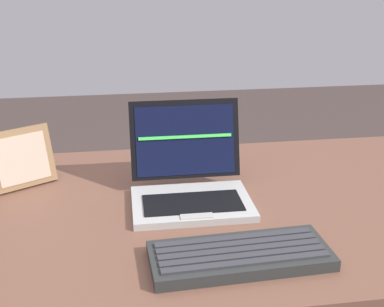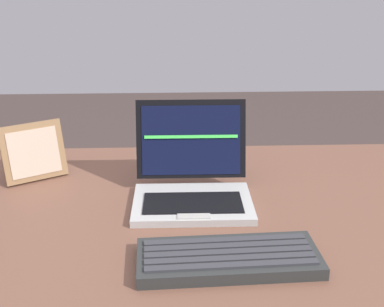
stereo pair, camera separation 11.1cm
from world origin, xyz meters
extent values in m
cube|color=brown|center=(0.00, 0.00, 0.74)|extent=(1.56, 0.78, 0.04)
cube|color=beige|center=(0.02, -0.01, 0.77)|extent=(0.28, 0.19, 0.02)
cube|color=black|center=(0.02, -0.02, 0.78)|extent=(0.23, 0.11, 0.00)
cube|color=#B6B3AB|center=(0.02, -0.08, 0.78)|extent=(0.07, 0.03, 0.00)
cube|color=black|center=(0.02, 0.11, 0.88)|extent=(0.27, 0.06, 0.19)
cube|color=black|center=(0.02, 0.11, 0.88)|extent=(0.24, 0.05, 0.16)
cube|color=#4CF259|center=(0.02, 0.11, 0.89)|extent=(0.23, 0.01, 0.01)
cube|color=#2D302F|center=(0.08, -0.24, 0.77)|extent=(0.35, 0.15, 0.02)
cube|color=#38383D|center=(0.08, -0.29, 0.78)|extent=(0.32, 0.03, 0.00)
cube|color=#38383D|center=(0.08, -0.27, 0.78)|extent=(0.32, 0.03, 0.00)
cube|color=#38383D|center=(0.08, -0.24, 0.78)|extent=(0.32, 0.03, 0.00)
cube|color=#38383D|center=(0.08, -0.22, 0.78)|extent=(0.32, 0.03, 0.00)
cube|color=#38383D|center=(0.08, -0.20, 0.78)|extent=(0.32, 0.03, 0.00)
cube|color=olive|center=(-0.38, 0.17, 0.83)|extent=(0.16, 0.12, 0.15)
cube|color=#C8AE95|center=(-0.38, 0.16, 0.83)|extent=(0.13, 0.09, 0.12)
cube|color=olive|center=(-0.39, 0.19, 0.77)|extent=(0.02, 0.02, 0.03)
camera|label=1|loc=(-0.13, -1.05, 1.30)|focal=47.44mm
camera|label=2|loc=(-0.02, -1.06, 1.30)|focal=47.44mm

